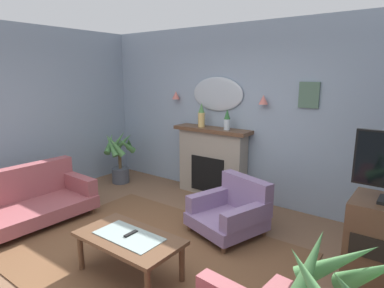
{
  "coord_description": "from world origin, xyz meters",
  "views": [
    {
      "loc": [
        2.42,
        -2.23,
        2.04
      ],
      "look_at": [
        -0.16,
        1.23,
        1.11
      ],
      "focal_mm": 30.52,
      "sensor_mm": 36.0,
      "label": 1
    }
  ],
  "objects": [
    {
      "name": "floor",
      "position": [
        0.0,
        0.0,
        -0.05
      ],
      "size": [
        6.68,
        5.86,
        0.1
      ],
      "primitive_type": "cube",
      "color": "brown",
      "rests_on": "ground"
    },
    {
      "name": "wall_back",
      "position": [
        0.0,
        2.48,
        1.41
      ],
      "size": [
        6.68,
        0.1,
        2.81
      ],
      "primitive_type": "cube",
      "color": "#8C9EB2",
      "rests_on": "ground"
    },
    {
      "name": "tv_remote",
      "position": [
        0.11,
        -0.17,
        0.45
      ],
      "size": [
        0.04,
        0.16,
        0.02
      ],
      "primitive_type": "cube",
      "color": "black",
      "rests_on": "coffee_table"
    },
    {
      "name": "framed_picture",
      "position": [
        0.99,
        2.41,
        1.75
      ],
      "size": [
        0.28,
        0.03,
        0.36
      ],
      "primitive_type": "cube",
      "color": "#4C6B56"
    },
    {
      "name": "potted_plant_corner_palm",
      "position": [
        -2.24,
        1.73,
        0.52
      ],
      "size": [
        0.64,
        0.63,
        0.98
      ],
      "color": "#474C56",
      "rests_on": "ground"
    },
    {
      "name": "coffee_table",
      "position": [
        0.11,
        -0.2,
        0.38
      ],
      "size": [
        1.1,
        0.6,
        0.45
      ],
      "color": "brown",
      "rests_on": "ground"
    },
    {
      "name": "wall_sconce_left",
      "position": [
        -1.36,
        2.35,
        1.66
      ],
      "size": [
        0.14,
        0.14,
        0.14
      ],
      "primitive_type": "cone",
      "color": "#D17066"
    },
    {
      "name": "armchair_beside_couch",
      "position": [
        0.47,
        1.25,
        0.31
      ],
      "size": [
        1.01,
        1.02,
        0.71
      ],
      "color": "gray",
      "rests_on": "ground"
    },
    {
      "name": "wall_mirror",
      "position": [
        -0.51,
        2.4,
        1.71
      ],
      "size": [
        0.96,
        0.06,
        0.56
      ],
      "primitive_type": "ellipsoid",
      "color": "#B2BCC6"
    },
    {
      "name": "floral_couch",
      "position": [
        -1.95,
        -0.24,
        0.32
      ],
      "size": [
        0.92,
        1.74,
        0.76
      ],
      "color": "#934C51",
      "rests_on": "ground"
    },
    {
      "name": "patterned_rug",
      "position": [
        0.0,
        0.2,
        0.01
      ],
      "size": [
        3.2,
        2.4,
        0.01
      ],
      "primitive_type": "cube",
      "color": "brown",
      "rests_on": "ground"
    },
    {
      "name": "wall_sconce_right",
      "position": [
        0.34,
        2.35,
        1.66
      ],
      "size": [
        0.14,
        0.14,
        0.14
      ],
      "primitive_type": "cone",
      "color": "#D17066"
    },
    {
      "name": "mantel_vase_centre",
      "position": [
        -0.71,
        2.23,
        1.35
      ],
      "size": [
        0.11,
        0.11,
        0.4
      ],
      "color": "tan",
      "rests_on": "fireplace"
    },
    {
      "name": "mantel_vase_left",
      "position": [
        -0.21,
        2.23,
        1.32
      ],
      "size": [
        0.1,
        0.1,
        0.33
      ],
      "color": "silver",
      "rests_on": "fireplace"
    },
    {
      "name": "wall_left",
      "position": [
        -2.89,
        0.0,
        1.41
      ],
      "size": [
        0.1,
        5.86,
        2.81
      ],
      "primitive_type": "cube",
      "color": "#8596A9",
      "rests_on": "ground"
    },
    {
      "name": "fireplace",
      "position": [
        -0.51,
        2.26,
        0.57
      ],
      "size": [
        1.36,
        0.36,
        1.16
      ],
      "color": "gray",
      "rests_on": "ground"
    }
  ]
}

